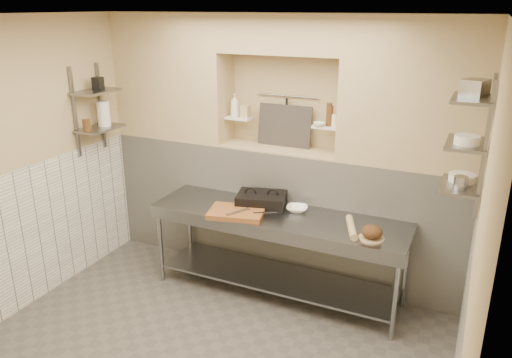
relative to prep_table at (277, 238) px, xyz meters
The scene contains 47 objects.
ceiling 2.51m from the prep_table, 99.86° to the right, with size 4.00×3.90×0.10m, color silver.
wall_left 2.66m from the prep_table, 152.32° to the right, with size 0.10×3.90×2.80m, color tan.
wall_right 2.32m from the prep_table, 32.68° to the right, with size 0.10×3.90×2.80m, color tan.
wall_back 1.13m from the prep_table, 104.13° to the left, with size 4.00×0.10×2.80m, color tan.
backwall_lower 0.61m from the prep_table, 109.94° to the left, with size 4.00×0.40×1.40m, color silver.
alcove_sill 0.98m from the prep_table, 109.94° to the left, with size 1.30×0.40×0.02m, color tan.
backwall_pillar_left 2.19m from the prep_table, 159.68° to the left, with size 1.35×0.40×1.40m, color tan.
backwall_pillar_right 1.92m from the prep_table, 26.86° to the left, with size 1.35×0.40×1.40m, color tan.
backwall_header 2.05m from the prep_table, 109.94° to the left, with size 1.30×0.40×0.40m, color tan.
wainscot_left 2.49m from the prep_table, 151.68° to the right, with size 0.02×3.90×1.40m, color silver.
wainscot_right 2.14m from the prep_table, 33.55° to the right, with size 0.02×3.90×1.40m, color silver.
alcove_shelf_left 1.39m from the prep_table, 141.23° to the left, with size 0.28×0.16×0.03m, color white.
alcove_shelf_right 1.24m from the prep_table, 62.56° to the left, with size 0.28×0.16×0.03m, color white.
utensil_rail 1.51m from the prep_table, 105.60° to the left, with size 0.02×0.02×0.70m, color gray.
hanging_steel 1.36m from the prep_table, 106.01° to the left, with size 0.02×0.02×0.30m, color black.
splash_panel 1.22m from the prep_table, 107.14° to the left, with size 0.60×0.02×0.45m, color #383330.
shelf_rail_left_a 2.47m from the prep_table, behind, with size 0.03×0.03×0.95m, color slate.
shelf_rail_left_b 2.49m from the prep_table, behind, with size 0.03×0.03×0.95m, color slate.
wall_shelf_left_lower 2.26m from the prep_table, behind, with size 0.30×0.50×0.03m, color slate.
wall_shelf_left_upper 2.46m from the prep_table, behind, with size 0.30×0.50×0.03m, color slate.
shelf_rail_right_a 2.14m from the prep_table, ahead, with size 0.03×0.03×1.05m, color slate.
shelf_rail_right_b 2.17m from the prep_table, 10.66° to the right, with size 0.03×0.03×1.05m, color slate.
wall_shelf_right_lower 1.85m from the prep_table, ahead, with size 0.30×0.50×0.03m, color slate.
wall_shelf_right_mid 2.04m from the prep_table, ahead, with size 0.30×0.50×0.03m, color slate.
wall_shelf_right_upper 2.26m from the prep_table, ahead, with size 0.30×0.50×0.03m, color slate.
prep_table is the anchor object (origin of this frame).
panini_press 0.42m from the prep_table, 149.48° to the left, with size 0.57×0.47×0.13m.
cutting_board 0.49m from the prep_table, 154.84° to the right, with size 0.54×0.38×0.05m, color brown.
knife_blade 0.33m from the prep_table, 129.93° to the right, with size 0.24×0.03×0.01m, color gray.
tongs 0.50m from the prep_table, 147.02° to the right, with size 0.03×0.03×0.28m, color gray.
mixing_bowl 0.36m from the prep_table, 48.21° to the left, with size 0.21×0.21×0.05m, color white.
rolling_pin 0.82m from the prep_table, ahead, with size 0.07×0.07×0.45m, color tan.
bread_board 1.02m from the prep_table, ahead, with size 0.23×0.23×0.01m, color tan.
bread_loaf 1.03m from the prep_table, ahead, with size 0.19×0.19×0.11m, color #4C2D19.
bottle_soap 1.51m from the prep_table, 143.39° to the left, with size 0.10×0.10×0.25m, color white.
jar_alcove 1.41m from the prep_table, 137.81° to the left, with size 0.09×0.09×0.13m, color tan.
bowl_alcove 1.23m from the prep_table, 66.07° to the left, with size 0.12×0.12×0.04m, color white.
condiment_a 1.34m from the prep_table, 59.39° to the left, with size 0.06×0.06×0.21m, color #4E2E15.
condiment_b 1.35m from the prep_table, 60.88° to the left, with size 0.06×0.06×0.23m, color #4E2E15.
condiment_c 1.32m from the prep_table, 56.58° to the left, with size 0.07×0.07×0.13m, color white.
jug_left 2.33m from the prep_table, behind, with size 0.14×0.14×0.27m, color white.
jar_left 2.31m from the prep_table, behind, with size 0.08×0.08×0.13m, color #4E2E15.
box_left_upper 2.50m from the prep_table, behind, with size 0.10×0.10×0.13m, color black.
bowl_right 1.87m from the prep_table, ahead, with size 0.21×0.21×0.06m, color white.
canister_right 1.89m from the prep_table, ahead, with size 0.10×0.10×0.10m, color gray.
bowl_right_mid 2.07m from the prep_table, ahead, with size 0.19×0.19×0.07m, color white.
basket_right 2.31m from the prep_table, ahead, with size 0.16×0.20×0.13m, color gray.
Camera 1 is at (1.93, -3.04, 2.87)m, focal length 35.00 mm.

